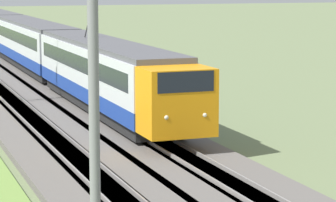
{
  "coord_description": "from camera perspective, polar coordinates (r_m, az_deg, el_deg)",
  "views": [
    {
      "loc": [
        -7.33,
        6.8,
        7.12
      ],
      "look_at": [
        22.58,
        -4.05,
        2.2
      ],
      "focal_mm": 85.0,
      "sensor_mm": 36.0,
      "label": 1
    }
  ],
  "objects": [
    {
      "name": "catenary_mast_near",
      "position": [
        16.02,
        -5.11,
        -0.97
      ],
      "size": [
        0.22,
        2.56,
        8.55
      ],
      "color": "slate",
      "rests_on": "ground"
    },
    {
      "name": "ballast_adjacent",
      "position": [
        58.76,
        -9.16,
        1.87
      ],
      "size": [
        240.0,
        4.4,
        0.3
      ],
      "color": "#605B56",
      "rests_on": "ground"
    },
    {
      "name": "track_adjacent",
      "position": [
        58.76,
        -9.16,
        1.88
      ],
      "size": [
        240.0,
        1.57,
        0.45
      ],
      "color": "#4C4238",
      "rests_on": "ground"
    },
    {
      "name": "passenger_train",
      "position": [
        61.71,
        -9.77,
        4.22
      ],
      "size": [
        64.84,
        2.89,
        5.01
      ],
      "rotation": [
        0.0,
        0.0,
        3.14
      ],
      "color": "orange",
      "rests_on": "ground"
    }
  ]
}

